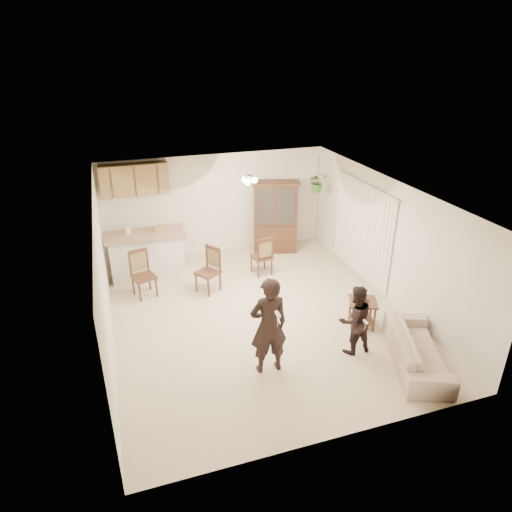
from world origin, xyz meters
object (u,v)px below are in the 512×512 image
object	(u,v)px
adult	(269,323)
chair_hutch_left	(208,279)
chair_hutch_right	(262,263)
china_hutch	(275,218)
child	(355,318)
sofa	(418,345)
side_table	(362,313)
chair_bar	(145,284)

from	to	relation	value
adult	chair_hutch_left	size ratio (longest dim) A/B	1.82
adult	chair_hutch_right	xyz separation A→B (m)	(1.02, 3.30, -0.63)
china_hutch	chair_hutch_left	bearing A→B (deg)	-126.81
child	china_hutch	xyz separation A→B (m)	(0.21, 4.41, 0.23)
china_hutch	chair_hutch_right	bearing A→B (deg)	-106.90
chair_hutch_left	chair_hutch_right	size ratio (longest dim) A/B	1.04
chair_hutch_right	sofa	bearing A→B (deg)	100.61
child	side_table	world-z (taller)	child
adult	side_table	bearing A→B (deg)	-162.17
child	side_table	distance (m)	0.93
adult	china_hutch	distance (m)	4.76
chair_hutch_left	sofa	bearing A→B (deg)	3.82
side_table	chair_bar	xyz separation A→B (m)	(-3.75, 2.44, 0.00)
sofa	adult	bearing A→B (deg)	97.29
china_hutch	chair_hutch_right	world-z (taller)	china_hutch
child	chair_hutch_right	size ratio (longest dim) A/B	1.43
sofa	china_hutch	size ratio (longest dim) A/B	1.03
sofa	china_hutch	distance (m)	5.11
adult	china_hutch	xyz separation A→B (m)	(1.76, 4.42, 0.00)
chair_hutch_left	chair_hutch_right	world-z (taller)	chair_hutch_left
adult	chair_bar	world-z (taller)	adult
child	chair_hutch_right	distance (m)	3.36
adult	side_table	world-z (taller)	adult
china_hutch	chair_hutch_right	xyz separation A→B (m)	(-0.74, -1.12, -0.63)
child	chair_hutch_left	world-z (taller)	child
chair_bar	chair_hutch_left	size ratio (longest dim) A/B	1.01
sofa	side_table	size ratio (longest dim) A/B	2.91
side_table	chair_hutch_left	size ratio (longest dim) A/B	0.65
chair_hutch_left	side_table	bearing A→B (deg)	13.39
chair_bar	chair_hutch_right	bearing A→B (deg)	-11.99
china_hutch	chair_hutch_left	world-z (taller)	china_hutch
sofa	chair_bar	size ratio (longest dim) A/B	1.88
side_table	adult	bearing A→B (deg)	-162.79
side_table	chair_bar	distance (m)	4.48
child	china_hutch	world-z (taller)	china_hutch
china_hutch	chair_bar	bearing A→B (deg)	-141.92
side_table	child	bearing A→B (deg)	-130.38
china_hutch	side_table	distance (m)	3.84
sofa	china_hutch	xyz separation A→B (m)	(-0.64, 5.04, 0.54)
chair_hutch_left	adult	bearing A→B (deg)	-27.50
side_table	chair_hutch_right	bearing A→B (deg)	112.18
chair_bar	adult	bearing A→B (deg)	-78.37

